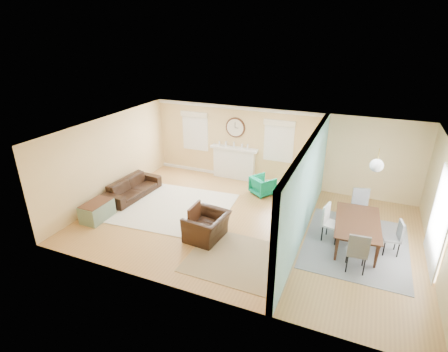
{
  "coord_description": "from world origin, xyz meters",
  "views": [
    {
      "loc": [
        2.68,
        -7.95,
        5.01
      ],
      "look_at": [
        -0.8,
        0.3,
        1.2
      ],
      "focal_mm": 28.0,
      "sensor_mm": 36.0,
      "label": 1
    }
  ],
  "objects_px": {
    "eames_chair": "(207,226)",
    "dining_table": "(358,233)",
    "green_chair": "(263,185)",
    "credenza": "(298,198)",
    "sofa": "(133,188)"
  },
  "relations": [
    {
      "from": "eames_chair",
      "to": "credenza",
      "type": "xyz_separation_m",
      "value": [
        1.81,
        2.39,
        0.06
      ]
    },
    {
      "from": "eames_chair",
      "to": "dining_table",
      "type": "bearing_deg",
      "value": 113.9
    },
    {
      "from": "eames_chair",
      "to": "credenza",
      "type": "height_order",
      "value": "credenza"
    },
    {
      "from": "sofa",
      "to": "green_chair",
      "type": "distance_m",
      "value": 4.18
    },
    {
      "from": "eames_chair",
      "to": "dining_table",
      "type": "xyz_separation_m",
      "value": [
        3.56,
        1.18,
        -0.01
      ]
    },
    {
      "from": "credenza",
      "to": "dining_table",
      "type": "xyz_separation_m",
      "value": [
        1.75,
        -1.2,
        -0.07
      ]
    },
    {
      "from": "green_chair",
      "to": "eames_chair",
      "type": "bearing_deg",
      "value": 114.22
    },
    {
      "from": "credenza",
      "to": "green_chair",
      "type": "bearing_deg",
      "value": 152.23
    },
    {
      "from": "green_chair",
      "to": "credenza",
      "type": "distance_m",
      "value": 1.44
    },
    {
      "from": "dining_table",
      "to": "eames_chair",
      "type": "bearing_deg",
      "value": 104.69
    },
    {
      "from": "sofa",
      "to": "credenza",
      "type": "xyz_separation_m",
      "value": [
        5.05,
        1.1,
        0.11
      ]
    },
    {
      "from": "sofa",
      "to": "dining_table",
      "type": "xyz_separation_m",
      "value": [
        6.8,
        -0.1,
        0.03
      ]
    },
    {
      "from": "sofa",
      "to": "credenza",
      "type": "relative_size",
      "value": 1.33
    },
    {
      "from": "green_chair",
      "to": "credenza",
      "type": "bearing_deg",
      "value": -173.47
    },
    {
      "from": "credenza",
      "to": "dining_table",
      "type": "distance_m",
      "value": 2.12
    }
  ]
}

